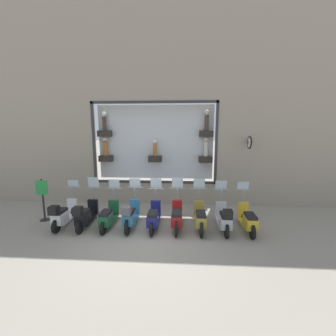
{
  "coord_description": "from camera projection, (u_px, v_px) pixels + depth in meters",
  "views": [
    {
      "loc": [
        -6.71,
        -1.27,
        3.49
      ],
      "look_at": [
        2.18,
        -0.71,
        1.93
      ],
      "focal_mm": 24.0,
      "sensor_mm": 36.0,
      "label": 1
    }
  ],
  "objects": [
    {
      "name": "scooter_green_6",
      "position": [
        108.0,
        216.0,
        8.0
      ],
      "size": [
        1.79,
        0.6,
        1.58
      ],
      "color": "black",
      "rests_on": "ground_plane"
    },
    {
      "name": "scooter_black_7",
      "position": [
        85.0,
        215.0,
        7.98
      ],
      "size": [
        1.79,
        0.61,
        1.65
      ],
      "color": "black",
      "rests_on": "ground_plane"
    },
    {
      "name": "building_facade",
      "position": [
        154.0,
        85.0,
        9.89
      ],
      "size": [
        1.2,
        36.0,
        10.57
      ],
      "color": "gray",
      "rests_on": "ground_plane"
    },
    {
      "name": "scooter_silver_1",
      "position": [
        224.0,
        218.0,
        7.68
      ],
      "size": [
        1.79,
        0.61,
        1.59
      ],
      "color": "black",
      "rests_on": "ground_plane"
    },
    {
      "name": "scooter_navy_4",
      "position": [
        154.0,
        217.0,
        7.9
      ],
      "size": [
        1.8,
        0.6,
        1.66
      ],
      "color": "black",
      "rests_on": "ground_plane"
    },
    {
      "name": "scooter_red_3",
      "position": [
        177.0,
        217.0,
        7.85
      ],
      "size": [
        1.81,
        0.6,
        1.68
      ],
      "color": "black",
      "rests_on": "ground_plane"
    },
    {
      "name": "scooter_teal_5",
      "position": [
        130.0,
        215.0,
        7.89
      ],
      "size": [
        1.81,
        0.6,
        1.63
      ],
      "color": "black",
      "rests_on": "ground_plane"
    },
    {
      "name": "scooter_yellow_0",
      "position": [
        248.0,
        219.0,
        7.7
      ],
      "size": [
        1.79,
        0.61,
        1.56
      ],
      "color": "black",
      "rests_on": "ground_plane"
    },
    {
      "name": "scooter_olive_2",
      "position": [
        200.0,
        218.0,
        7.8
      ],
      "size": [
        1.81,
        0.61,
        1.66
      ],
      "color": "black",
      "rests_on": "ground_plane"
    },
    {
      "name": "shop_sign_post",
      "position": [
        43.0,
        198.0,
        8.53
      ],
      "size": [
        0.36,
        0.45,
        1.64
      ],
      "color": "#232326",
      "rests_on": "ground_plane"
    },
    {
      "name": "scooter_white_8",
      "position": [
        63.0,
        214.0,
        8.03
      ],
      "size": [
        1.79,
        0.61,
        1.52
      ],
      "color": "black",
      "rests_on": "ground_plane"
    },
    {
      "name": "ground_plane",
      "position": [
        142.0,
        238.0,
        7.28
      ],
      "size": [
        120.0,
        120.0,
        0.0
      ],
      "primitive_type": "plane",
      "color": "gray"
    }
  ]
}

